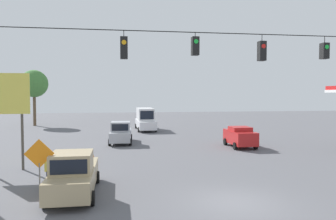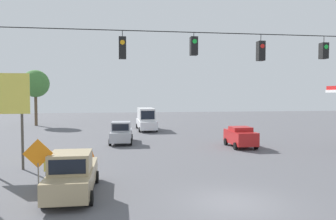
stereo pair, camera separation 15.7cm
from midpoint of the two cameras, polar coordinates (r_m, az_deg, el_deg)
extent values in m
plane|color=#56565B|center=(15.23, 11.34, -15.54)|extent=(140.00, 140.00, 0.00)
cylinder|color=black|center=(15.66, 10.31, 13.00)|extent=(21.25, 0.04, 0.04)
cube|color=black|center=(17.69, 25.35, 9.27)|extent=(0.32, 0.36, 0.76)
cylinder|color=black|center=(17.76, 25.38, 11.02)|extent=(0.03, 0.03, 0.33)
cylinder|color=green|center=(17.56, 25.71, 9.88)|extent=(0.20, 0.02, 0.20)
cube|color=black|center=(16.13, 15.75, 9.85)|extent=(0.32, 0.36, 0.91)
cylinder|color=black|center=(16.22, 15.78, 12.01)|extent=(0.03, 0.03, 0.32)
cylinder|color=red|center=(15.99, 16.04, 10.65)|extent=(0.20, 0.02, 0.20)
cube|color=black|center=(15.12, 4.44, 11.03)|extent=(0.32, 0.36, 0.83)
cylinder|color=black|center=(15.21, 4.45, 12.95)|extent=(0.03, 0.03, 0.20)
cylinder|color=green|center=(14.97, 4.62, 11.83)|extent=(0.20, 0.02, 0.20)
cube|color=black|center=(14.71, -8.00, 10.66)|extent=(0.32, 0.36, 0.96)
cylinder|color=black|center=(14.81, -8.02, 13.05)|extent=(0.03, 0.03, 0.28)
cylinder|color=orange|center=(14.56, -7.99, 11.61)|extent=(0.20, 0.02, 0.20)
cube|color=#A8AAB2|center=(32.24, -8.35, -4.34)|extent=(2.20, 5.19, 0.90)
cube|color=#A8AAB2|center=(31.53, -8.42, -2.85)|extent=(1.86, 1.93, 0.90)
cube|color=black|center=(30.61, -8.50, -3.02)|extent=(1.53, 0.11, 0.63)
cylinder|color=black|center=(30.73, -10.29, -5.55)|extent=(0.26, 0.65, 0.64)
cylinder|color=black|center=(30.63, -6.70, -5.55)|extent=(0.26, 0.65, 0.64)
cylinder|color=black|center=(33.99, -9.83, -4.74)|extent=(0.26, 0.65, 0.64)
cylinder|color=black|center=(33.90, -6.59, -4.74)|extent=(0.26, 0.65, 0.64)
cube|color=tan|center=(16.58, -16.31, -11.30)|extent=(1.94, 5.52, 0.90)
cube|color=tan|center=(15.74, -16.67, -8.71)|extent=(1.78, 1.99, 0.90)
cube|color=black|center=(14.77, -17.21, -9.48)|extent=(1.55, 0.02, 0.63)
cylinder|color=black|center=(15.16, -20.95, -14.49)|extent=(0.22, 0.64, 0.64)
cylinder|color=black|center=(14.89, -13.39, -14.71)|extent=(0.22, 0.64, 0.64)
cylinder|color=black|center=(18.55, -18.57, -11.24)|extent=(0.22, 0.64, 0.64)
cylinder|color=black|center=(18.33, -12.48, -11.34)|extent=(0.22, 0.64, 0.64)
cube|color=red|center=(30.11, 12.28, -4.64)|extent=(1.87, 3.99, 1.15)
cube|color=red|center=(30.02, 12.30, -3.21)|extent=(1.71, 1.76, 0.36)
cube|color=black|center=(30.84, 11.71, -3.04)|extent=(1.48, 0.03, 0.25)
cylinder|color=black|center=(31.71, 13.01, -5.32)|extent=(0.22, 0.64, 0.64)
cylinder|color=black|center=(31.08, 9.82, -5.45)|extent=(0.22, 0.64, 0.64)
cylinder|color=black|center=(29.35, 14.88, -6.00)|extent=(0.22, 0.64, 0.64)
cylinder|color=black|center=(28.67, 11.46, -6.17)|extent=(0.22, 0.64, 0.64)
cube|color=silver|center=(43.21, -4.06, -2.42)|extent=(2.28, 7.21, 1.00)
cube|color=silver|center=(43.46, -4.12, -0.70)|extent=(2.06, 4.62, 1.56)
cube|color=black|center=(41.18, -3.79, -0.90)|extent=(1.71, 0.05, 1.09)
cylinder|color=black|center=(40.85, -5.22, -3.43)|extent=(0.23, 0.64, 0.64)
cylinder|color=black|center=(41.08, -2.24, -3.39)|extent=(0.23, 0.64, 0.64)
cylinder|color=black|center=(45.47, -5.70, -2.80)|extent=(0.23, 0.64, 0.64)
cylinder|color=black|center=(45.68, -3.02, -2.76)|extent=(0.23, 0.64, 0.64)
cone|color=orange|center=(18.26, -15.15, -11.45)|extent=(0.38, 0.38, 0.62)
cone|color=orange|center=(20.55, -14.33, -9.83)|extent=(0.38, 0.38, 0.62)
cone|color=orange|center=(23.08, -13.44, -8.41)|extent=(0.38, 0.38, 0.62)
cone|color=orange|center=(25.49, -13.32, -7.34)|extent=(0.38, 0.38, 0.62)
cylinder|color=#4C473D|center=(22.62, -24.19, -5.09)|extent=(0.16, 0.16, 3.53)
cube|color=#D8CC4C|center=(22.75, -27.13, 2.56)|extent=(3.27, 0.12, 2.54)
cylinder|color=slate|center=(15.59, -21.71, -11.81)|extent=(0.06, 0.06, 1.80)
cube|color=orange|center=(15.31, -21.80, -7.08)|extent=(1.27, 0.04, 1.27)
cylinder|color=#2D334C|center=(18.47, -20.23, -11.13)|extent=(0.28, 0.28, 0.77)
cube|color=#D8CC4C|center=(18.32, -20.27, -9.05)|extent=(0.40, 0.24, 0.61)
sphere|color=tan|center=(18.24, -20.29, -7.75)|extent=(0.24, 0.24, 0.24)
cylinder|color=brown|center=(52.77, -22.30, 0.26)|extent=(0.43, 0.43, 5.18)
sphere|color=#427A38|center=(52.74, -22.38, 4.28)|extent=(4.06, 4.06, 4.06)
camera|label=1|loc=(0.08, -90.18, -0.01)|focal=35.00mm
camera|label=2|loc=(0.08, 89.82, 0.01)|focal=35.00mm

